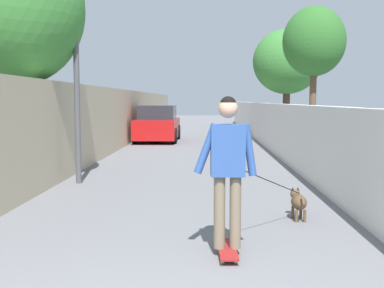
{
  "coord_description": "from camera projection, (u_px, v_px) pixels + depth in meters",
  "views": [
    {
      "loc": [
        -2.52,
        -0.47,
        1.76
      ],
      "look_at": [
        5.84,
        -0.21,
        1.0
      ],
      "focal_mm": 45.13,
      "sensor_mm": 36.0,
      "label": 1
    }
  ],
  "objects": [
    {
      "name": "tree_right_near",
      "position": [
        314.0,
        42.0,
        15.18
      ],
      "size": [
        1.97,
        1.97,
        4.71
      ],
      "color": "brown",
      "rests_on": "ground"
    },
    {
      "name": "dog",
      "position": [
        298.0,
        201.0,
        7.11
      ],
      "size": [
        1.99,
        1.24,
        1.06
      ],
      "color": "brown",
      "rests_on": "ground"
    },
    {
      "name": "car_near",
      "position": [
        158.0,
        125.0,
        20.74
      ],
      "size": [
        3.86,
        1.8,
        1.54
      ],
      "color": "#B71414",
      "rests_on": "ground"
    },
    {
      "name": "ground_plane",
      "position": [
        193.0,
        151.0,
        16.62
      ],
      "size": [
        80.0,
        80.0,
        0.0
      ],
      "primitive_type": "plane",
      "color": "slate"
    },
    {
      "name": "person_skateboarder",
      "position": [
        228.0,
        160.0,
        5.4
      ],
      "size": [
        0.23,
        0.71,
        1.72
      ],
      "color": "#726651",
      "rests_on": "skateboard"
    },
    {
      "name": "tree_right_distant",
      "position": [
        287.0,
        62.0,
        21.16
      ],
      "size": [
        2.99,
        2.99,
        4.88
      ],
      "color": "#473523",
      "rests_on": "ground"
    },
    {
      "name": "fence_right",
      "position": [
        285.0,
        132.0,
        14.47
      ],
      "size": [
        48.0,
        0.3,
        1.65
      ],
      "primitive_type": "cube",
      "color": "silver",
      "rests_on": "ground"
    },
    {
      "name": "skateboard",
      "position": [
        227.0,
        249.0,
        5.49
      ],
      "size": [
        0.81,
        0.23,
        0.08
      ],
      "color": "maroon",
      "rests_on": "ground"
    },
    {
      "name": "lamp_post",
      "position": [
        76.0,
        41.0,
        10.01
      ],
      "size": [
        0.36,
        0.36,
        4.36
      ],
      "color": "#4C4C51",
      "rests_on": "ground"
    },
    {
      "name": "tree_left_far",
      "position": [
        13.0,
        9.0,
        9.93
      ],
      "size": [
        2.93,
        2.93,
        5.24
      ],
      "color": "brown",
      "rests_on": "ground"
    },
    {
      "name": "wall_left",
      "position": [
        99.0,
        123.0,
        14.62
      ],
      "size": [
        48.0,
        0.3,
        2.16
      ],
      "primitive_type": "cube",
      "color": "tan",
      "rests_on": "ground"
    }
  ]
}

